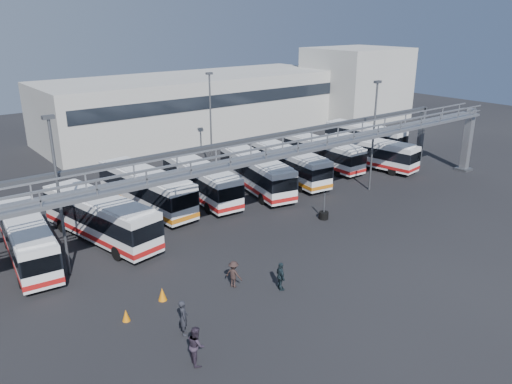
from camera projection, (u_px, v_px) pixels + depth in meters
ground at (335, 249)px, 35.26m from camera, size 140.00×140.00×0.00m
gantry at (282, 157)px, 37.80m from camera, size 51.40×5.15×7.10m
warehouse at (196, 105)px, 69.17m from camera, size 42.00×14.00×8.00m
building_right at (356, 84)px, 79.27m from camera, size 14.00×12.00×11.00m
light_pole_left at (58, 189)px, 30.04m from camera, size 0.70×0.35×10.21m
light_pole_mid at (374, 130)px, 45.52m from camera, size 0.70×0.35×10.21m
light_pole_back at (211, 116)px, 52.05m from camera, size 0.70×0.35×10.21m
bus_1 at (27, 239)px, 32.85m from camera, size 3.39×10.45×3.12m
bus_2 at (100, 216)px, 36.10m from camera, size 4.77×11.57×3.43m
bus_3 at (146, 188)px, 41.95m from camera, size 3.68×11.64×3.48m
bus_4 at (201, 180)px, 44.36m from camera, size 3.41×11.00×3.29m
bus_5 at (256, 172)px, 46.58m from camera, size 4.71×11.38×3.37m
bus_6 at (290, 163)px, 49.45m from camera, size 3.77×10.90×3.24m
bus_7 at (323, 152)px, 53.72m from camera, size 2.58×10.31×3.12m
bus_8 at (371, 152)px, 53.94m from camera, size 3.93×10.56×3.13m
bus_9 at (365, 136)px, 60.78m from camera, size 3.34×10.61×3.17m
pedestrian_a at (183, 317)px, 25.56m from camera, size 0.71×0.84×1.96m
pedestrian_b at (196, 345)px, 23.40m from camera, size 0.95×1.11×1.97m
pedestrian_c at (234, 274)px, 30.11m from camera, size 0.99×1.26×1.70m
pedestrian_d at (281, 276)px, 29.76m from camera, size 0.75×1.14×1.81m
cone_left at (162, 294)px, 28.82m from camera, size 0.53×0.53×0.80m
cone_right at (126, 315)px, 26.88m from camera, size 0.54×0.54×0.68m
tire_stack at (324, 215)px, 40.45m from camera, size 0.77×0.77×2.20m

